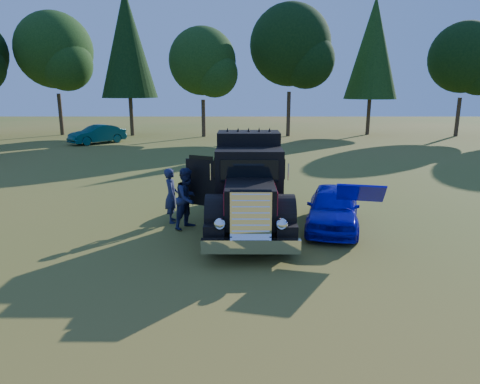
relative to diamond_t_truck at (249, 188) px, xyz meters
name	(u,v)px	position (x,y,z in m)	size (l,w,h in m)	color
ground	(257,254)	(0.20, -2.47, -1.28)	(120.00, 120.00, 0.00)	#395A1A
treeline	(217,49)	(-2.36, 24.94, 6.42)	(72.10, 24.04, 13.84)	#2D2116
diamond_t_truck	(249,188)	(0.00, 0.00, 0.00)	(3.29, 7.16, 3.00)	black
hotrod_coupe	(333,207)	(2.72, -0.17, -0.60)	(2.45, 4.37, 1.89)	#0834BB
spectator_near	(171,195)	(-2.57, 0.40, -0.36)	(0.67, 0.44, 1.84)	#1C2842
spectator_far	(188,198)	(-1.95, -0.23, -0.29)	(0.96, 0.75, 1.97)	navy
distant_teal_car	(97,134)	(-12.12, 21.82, -0.53)	(1.59, 4.55, 1.50)	#0A4141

